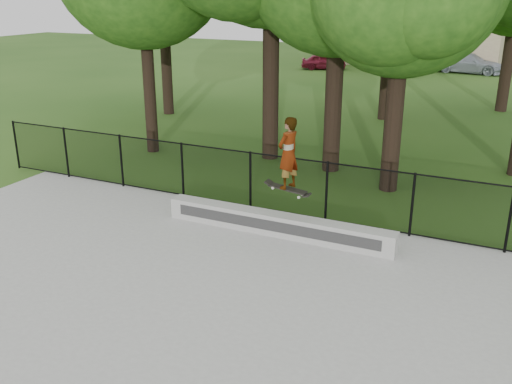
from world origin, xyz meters
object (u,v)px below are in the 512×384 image
car_b (394,60)px  car_c (469,63)px  grind_ledge (277,224)px  car_a (324,62)px  skater_airborne (288,155)px

car_b → car_c: 4.92m
grind_ledge → car_a: size_ratio=1.79×
grind_ledge → skater_airborne: size_ratio=3.23×
car_b → car_c: size_ratio=0.81×
car_a → car_b: 4.97m
car_b → car_a: bearing=138.9°
car_c → skater_airborne: skater_airborne is taller
car_b → grind_ledge: bearing=-153.2°
car_c → car_b: bearing=94.9°
car_c → skater_airborne: size_ratio=2.43×
grind_ledge → skater_airborne: (0.35, -0.27, 1.75)m
grind_ledge → car_b: (-3.90, 29.66, 0.29)m
car_b → skater_airborne: skater_airborne is taller
car_c → skater_airborne: bearing=-175.2°
car_c → grind_ledge: bearing=-175.8°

